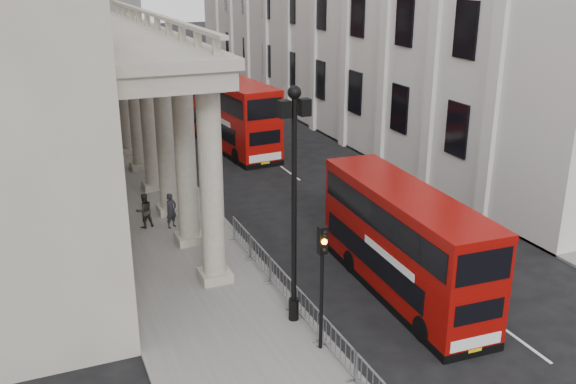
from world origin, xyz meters
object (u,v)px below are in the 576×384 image
object	(u,v)px
pedestrian_b	(144,211)
traffic_light	(322,266)
lamp_post_mid	(179,102)
lamp_post_north	(129,63)
bus_near	(403,240)
pedestrian_c	(156,172)
lamp_post_south	(294,192)
pedestrian_a	(171,211)
bus_far	(230,112)

from	to	relation	value
pedestrian_b	traffic_light	bearing A→B (deg)	92.06
lamp_post_mid	pedestrian_b	distance (m)	7.48
lamp_post_north	lamp_post_mid	bearing A→B (deg)	-90.00
bus_near	pedestrian_c	size ratio (longest dim) A/B	5.90
bus_near	pedestrian_c	bearing A→B (deg)	113.52
lamp_post_south	pedestrian_a	xyz separation A→B (m)	(-2.05, 10.04, -3.94)
traffic_light	bus_far	xyz separation A→B (m)	(4.98, 25.06, -0.61)
traffic_light	lamp_post_mid	bearing A→B (deg)	90.32
bus_near	pedestrian_a	distance (m)	11.77
bus_far	pedestrian_b	xyz separation A→B (m)	(-8.32, -12.51, -1.53)
lamp_post_south	lamp_post_north	xyz separation A→B (m)	(0.00, 32.00, 0.00)
bus_far	pedestrian_c	xyz separation A→B (m)	(-6.53, -6.55, -1.55)
pedestrian_b	lamp_post_north	bearing A→B (deg)	-111.39
bus_far	pedestrian_b	size ratio (longest dim) A/B	6.62
lamp_post_south	bus_near	xyz separation A→B (m)	(4.72, 0.49, -2.74)
lamp_post_mid	bus_far	world-z (taller)	lamp_post_mid
pedestrian_c	pedestrian_a	bearing A→B (deg)	-77.86
lamp_post_north	traffic_light	distance (m)	34.07
traffic_light	pedestrian_a	size ratio (longest dim) A/B	2.54
lamp_post_south	lamp_post_mid	xyz separation A→B (m)	(0.00, 16.00, 0.00)
pedestrian_c	bus_near	bearing A→B (deg)	-51.41
pedestrian_a	bus_near	bearing A→B (deg)	-85.00
lamp_post_mid	pedestrian_a	bearing A→B (deg)	-108.97
lamp_post_mid	lamp_post_south	bearing A→B (deg)	-90.00
lamp_post_north	pedestrian_c	bearing A→B (deg)	-95.31
lamp_post_south	lamp_post_north	world-z (taller)	same
traffic_light	bus_far	size ratio (longest dim) A/B	0.38
pedestrian_b	pedestrian_c	size ratio (longest dim) A/B	1.03
lamp_post_south	traffic_light	xyz separation A→B (m)	(0.10, -2.02, -1.80)
lamp_post_south	pedestrian_c	bearing A→B (deg)	95.00
pedestrian_c	traffic_light	bearing A→B (deg)	-67.71
lamp_post_south	lamp_post_mid	distance (m)	16.00
pedestrian_b	bus_near	bearing A→B (deg)	115.57
lamp_post_south	pedestrian_c	xyz separation A→B (m)	(-1.44, 16.48, -3.97)
bus_near	lamp_post_south	bearing A→B (deg)	-171.63
pedestrian_a	pedestrian_b	xyz separation A→B (m)	(-1.19, 0.49, 0.00)
lamp_post_south	bus_near	size ratio (longest dim) A/B	0.86
pedestrian_a	bus_far	bearing A→B (deg)	30.91
lamp_post_mid	bus_far	size ratio (longest dim) A/B	0.74
traffic_light	pedestrian_c	distance (m)	18.69
lamp_post_north	pedestrian_a	xyz separation A→B (m)	(-2.05, -21.96, -3.94)
lamp_post_south	bus_near	distance (m)	5.48
lamp_post_mid	pedestrian_a	world-z (taller)	lamp_post_mid
lamp_post_mid	traffic_light	bearing A→B (deg)	-89.68
lamp_post_south	pedestrian_b	xyz separation A→B (m)	(-3.24, 10.53, -3.94)
lamp_post_north	bus_near	size ratio (longest dim) A/B	0.86
lamp_post_south	pedestrian_a	world-z (taller)	lamp_post_south
pedestrian_a	lamp_post_north	bearing A→B (deg)	54.33
pedestrian_a	pedestrian_b	bearing A→B (deg)	127.16
lamp_post_south	pedestrian_c	distance (m)	17.02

